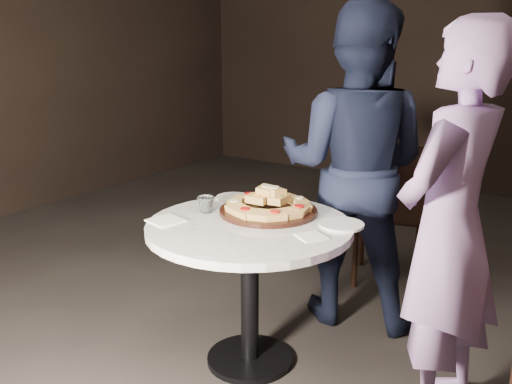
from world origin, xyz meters
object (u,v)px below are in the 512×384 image
(focaccia_pile, at_px, (269,203))
(water_glass, at_px, (206,205))
(table, at_px, (250,250))
(diner_teal, at_px, (449,230))
(chair_far, at_px, (390,204))
(diner_navy, at_px, (354,167))
(serving_board, at_px, (268,211))

(focaccia_pile, xyz_separation_m, water_glass, (-0.24, -0.16, -0.01))
(table, distance_m, diner_teal, 0.85)
(chair_far, bearing_deg, water_glass, 50.86)
(table, height_order, diner_navy, diner_navy)
(water_glass, height_order, chair_far, chair_far)
(focaccia_pile, distance_m, diner_teal, 0.83)
(serving_board, bearing_deg, chair_far, 78.30)
(table, relative_size, diner_navy, 0.67)
(table, distance_m, water_glass, 0.31)
(focaccia_pile, relative_size, chair_far, 0.46)
(table, bearing_deg, diner_teal, 9.62)
(serving_board, height_order, water_glass, water_glass)
(table, bearing_deg, water_glass, 176.86)
(focaccia_pile, height_order, diner_teal, diner_teal)
(table, bearing_deg, serving_board, 94.32)
(focaccia_pile, distance_m, water_glass, 0.29)
(serving_board, relative_size, focaccia_pile, 1.11)
(table, height_order, diner_teal, diner_teal)
(water_glass, relative_size, chair_far, 0.09)
(focaccia_pile, height_order, water_glass, focaccia_pile)
(chair_far, bearing_deg, diner_navy, 68.84)
(focaccia_pile, bearing_deg, serving_board, -68.49)
(focaccia_pile, bearing_deg, table, -85.15)
(chair_far, bearing_deg, table, 62.93)
(table, height_order, water_glass, water_glass)
(serving_board, height_order, chair_far, chair_far)
(serving_board, relative_size, chair_far, 0.51)
(table, xyz_separation_m, focaccia_pile, (-0.01, 0.17, 0.18))
(table, distance_m, diner_navy, 0.76)
(table, xyz_separation_m, chair_far, (0.19, 1.15, -0.04))
(water_glass, xyz_separation_m, chair_far, (0.45, 1.14, -0.20))
(chair_far, height_order, diner_navy, diner_navy)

